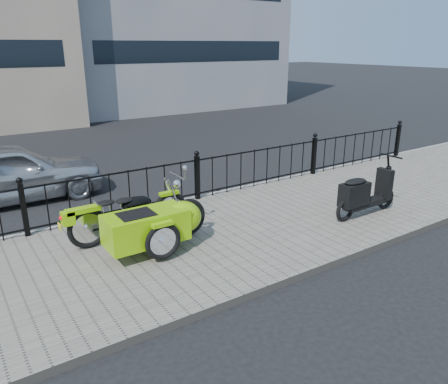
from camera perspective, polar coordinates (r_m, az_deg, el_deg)
ground at (r=8.63m, az=0.97°, el=-4.02°), size 120.00×120.00×0.00m
sidewalk at (r=8.23m, az=2.96°, el=-4.75°), size 30.00×3.80×0.12m
curb at (r=9.74m, az=-3.87°, el=-0.97°), size 30.00×0.10×0.12m
iron_fence at (r=9.46m, az=-3.51°, el=1.80°), size 14.11×0.11×1.08m
motorcycle_sidecar at (r=7.22m, az=-9.32°, el=-3.84°), size 2.28×1.48×0.98m
scooter at (r=8.92m, az=17.74°, el=-0.33°), size 1.68×0.49×1.14m
spare_tire at (r=7.66m, az=-4.81°, el=-3.35°), size 0.69×0.13×0.69m
sedan_car at (r=10.67m, az=-26.12°, el=2.26°), size 3.88×1.58×1.32m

